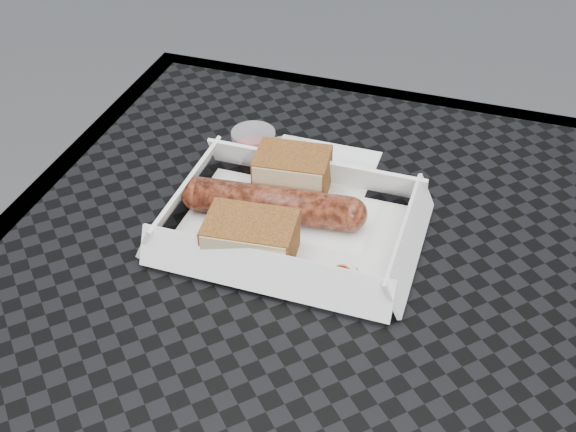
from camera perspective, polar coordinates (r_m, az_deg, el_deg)
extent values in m
cube|color=black|center=(0.65, 6.89, -8.17)|extent=(0.80, 0.80, 0.01)
cube|color=black|center=(0.96, 12.11, 8.05)|extent=(0.80, 0.03, 0.03)
cube|color=black|center=(0.80, -21.39, -1.52)|extent=(0.03, 0.80, 0.03)
cylinder|color=black|center=(1.23, -6.75, -4.66)|extent=(0.03, 0.03, 0.73)
cube|color=white|center=(0.72, 0.25, -1.24)|extent=(0.22, 0.15, 0.00)
cylinder|color=maroon|center=(0.72, -1.23, 0.97)|extent=(0.16, 0.05, 0.04)
sphere|color=maroon|center=(0.71, 4.89, 0.14)|extent=(0.04, 0.04, 0.04)
sphere|color=maroon|center=(0.74, -7.11, 1.75)|extent=(0.04, 0.04, 0.04)
cube|color=brown|center=(0.75, 0.35, 3.38)|extent=(0.08, 0.06, 0.05)
cube|color=brown|center=(0.68, -2.97, -1.82)|extent=(0.09, 0.06, 0.04)
cylinder|color=red|center=(0.68, 3.91, -4.39)|extent=(0.02, 0.02, 0.00)
torus|color=white|center=(0.67, 4.44, -4.84)|extent=(0.02, 0.02, 0.00)
cube|color=#B2D17F|center=(0.67, 4.86, -4.46)|extent=(0.02, 0.02, 0.00)
cube|color=white|center=(0.80, 2.35, 3.46)|extent=(0.12, 0.12, 0.00)
cylinder|color=#970A0D|center=(0.83, -2.74, 5.76)|extent=(0.05, 0.05, 0.03)
cylinder|color=silver|center=(0.80, -0.03, 4.51)|extent=(0.05, 0.05, 0.03)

